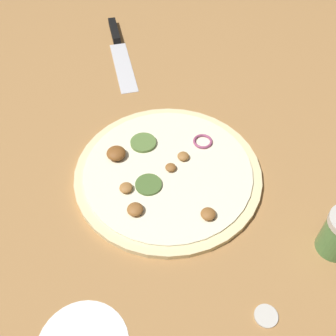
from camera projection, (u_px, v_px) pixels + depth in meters
ground_plane at (168, 175)px, 0.77m from camera, size 3.00×3.00×0.00m
pizza at (167, 172)px, 0.76m from camera, size 0.36×0.36×0.03m
knife at (117, 43)px, 1.05m from camera, size 0.08×0.32×0.02m
loose_cap at (266, 316)px, 0.59m from camera, size 0.04×0.04×0.01m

